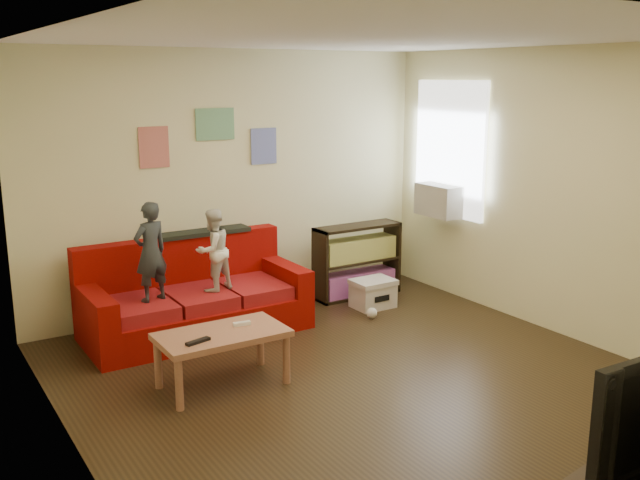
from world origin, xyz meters
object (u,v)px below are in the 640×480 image
coffee_table (222,340)px  file_box (373,293)px  child_a (151,252)px  bookshelf (357,264)px  sofa (193,301)px  child_b (213,250)px

coffee_table → file_box: 2.42m
child_a → bookshelf: 2.54m
sofa → bookshelf: (2.01, 0.12, 0.05)m
child_b → sofa: bearing=-67.8°
sofa → file_box: size_ratio=4.72×
child_a → coffee_table: bearing=82.2°
sofa → bookshelf: size_ratio=2.06×
child_a → bookshelf: bearing=170.4°
child_a → child_b: size_ratio=1.16×
sofa → bookshelf: bearing=3.5°
coffee_table → file_box: (2.20, 0.98, -0.23)m
sofa → file_box: (1.91, -0.32, -0.15)m
child_a → bookshelf: (2.46, 0.29, -0.53)m
sofa → coffee_table: (-0.28, -1.29, 0.08)m
sofa → file_box: bearing=-9.4°
bookshelf → file_box: 0.49m
coffee_table → child_a: bearing=98.6°
file_box → child_a: bearing=176.5°
coffee_table → sofa: bearing=77.7°
coffee_table → bookshelf: bookshelf is taller
coffee_table → file_box: size_ratio=2.28×
sofa → child_b: bearing=-49.2°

